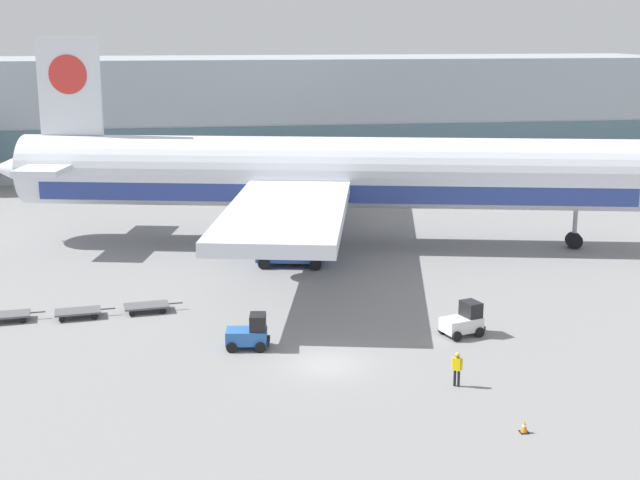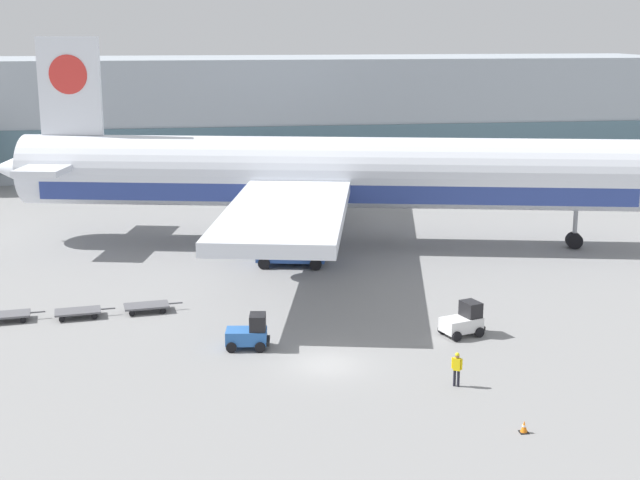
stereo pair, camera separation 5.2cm
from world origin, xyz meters
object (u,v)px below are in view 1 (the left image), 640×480
at_px(baggage_dolly_lead, 7,315).
at_px(traffic_cone_near, 524,427).
at_px(baggage_tug_mid, 464,321).
at_px(baggage_tug_foreground, 250,333).
at_px(baggage_dolly_third, 147,306).
at_px(airplane_main, 325,175).
at_px(scissor_lift_loader, 292,239).
at_px(ground_crew_near, 457,366).
at_px(baggage_dolly_second, 78,312).

xyz_separation_m(baggage_dolly_lead, traffic_cone_near, (25.96, -19.62, -0.11)).
distance_m(baggage_tug_mid, baggage_dolly_lead, 28.01).
distance_m(baggage_tug_foreground, baggage_dolly_lead, 16.12).
xyz_separation_m(baggage_dolly_lead, baggage_dolly_third, (8.50, 0.60, 0.00)).
xyz_separation_m(airplane_main, baggage_dolly_lead, (-22.56, -16.94, -5.45)).
height_order(airplane_main, baggage_tug_foreground, airplane_main).
distance_m(scissor_lift_loader, traffic_cone_near, 31.26).
relative_size(baggage_tug_mid, baggage_dolly_third, 0.73).
bearing_deg(ground_crew_near, baggage_tug_foreground, -2.60).
bearing_deg(baggage_tug_foreground, baggage_dolly_lead, 162.02).
bearing_deg(ground_crew_near, airplane_main, -53.62).
distance_m(airplane_main, baggage_dolly_lead, 28.74).
relative_size(scissor_lift_loader, ground_crew_near, 3.16).
xyz_separation_m(baggage_dolly_lead, baggage_dolly_second, (4.29, 0.06, 0.00)).
relative_size(airplane_main, baggage_dolly_lead, 15.20).
height_order(baggage_dolly_second, ground_crew_near, ground_crew_near).
xyz_separation_m(airplane_main, ground_crew_near, (1.95, -30.98, -4.77)).
distance_m(baggage_dolly_lead, ground_crew_near, 28.26).
bearing_deg(baggage_tug_mid, traffic_cone_near, -113.41).
relative_size(baggage_dolly_third, ground_crew_near, 2.08).
bearing_deg(baggage_tug_foreground, baggage_dolly_second, 153.20).
distance_m(scissor_lift_loader, baggage_dolly_lead, 21.96).
bearing_deg(airplane_main, ground_crew_near, -73.87).
relative_size(scissor_lift_loader, baggage_dolly_third, 1.52).
height_order(baggage_tug_mid, ground_crew_near, baggage_tug_mid).
xyz_separation_m(baggage_tug_foreground, ground_crew_near, (9.98, -7.08, 0.20)).
height_order(airplane_main, ground_crew_near, airplane_main).
height_order(baggage_dolly_lead, ground_crew_near, ground_crew_near).
height_order(baggage_dolly_third, traffic_cone_near, traffic_cone_near).
height_order(baggage_tug_foreground, traffic_cone_near, baggage_tug_foreground).
xyz_separation_m(baggage_tug_mid, baggage_dolly_lead, (-27.21, 6.65, -0.49)).
relative_size(baggage_dolly_lead, baggage_dolly_third, 1.00).
relative_size(airplane_main, baggage_dolly_third, 15.20).
bearing_deg(ground_crew_near, baggage_tug_mid, -77.25).
height_order(airplane_main, baggage_tug_mid, airplane_main).
bearing_deg(traffic_cone_near, baggage_tug_mid, 84.50).
distance_m(baggage_dolly_second, traffic_cone_near, 29.28).
relative_size(baggage_tug_foreground, traffic_cone_near, 4.60).
xyz_separation_m(baggage_tug_mid, baggage_dolly_third, (-18.70, 7.25, -0.49)).
bearing_deg(baggage_dolly_third, baggage_tug_mid, -28.56).
distance_m(baggage_tug_foreground, baggage_dolly_third, 9.68).
bearing_deg(baggage_dolly_lead, baggage_tug_foreground, -32.93).
bearing_deg(baggage_tug_mid, ground_crew_near, -127.93).
relative_size(scissor_lift_loader, baggage_tug_foreground, 2.19).
xyz_separation_m(baggage_dolly_third, traffic_cone_near, (17.45, -20.22, -0.11)).
distance_m(baggage_dolly_second, ground_crew_near, 24.67).
relative_size(baggage_tug_foreground, baggage_dolly_lead, 0.69).
bearing_deg(baggage_tug_foreground, scissor_lift_loader, 83.35).
height_order(baggage_dolly_second, baggage_dolly_third, same).
distance_m(scissor_lift_loader, baggage_dolly_third, 14.77).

